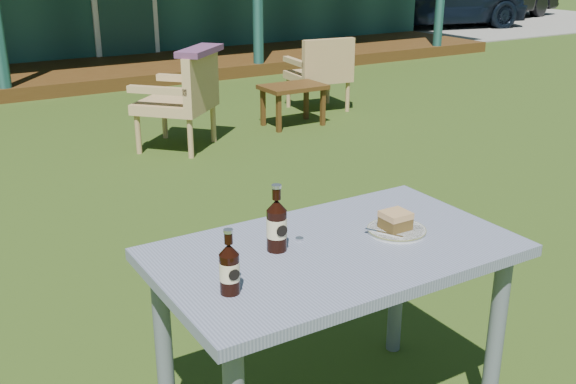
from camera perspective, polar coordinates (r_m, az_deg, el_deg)
ground at (r=3.84m, az=-10.19°, el=-5.80°), size 80.00×80.00×0.00m
gravel_strip at (r=16.66m, az=13.83°, el=13.89°), size 9.00×6.00×0.02m
cafe_table at (r=2.29m, az=3.94°, el=-6.95°), size 1.20×0.70×0.72m
plate at (r=2.38m, az=9.19°, el=-3.21°), size 0.20×0.20×0.01m
cake_slice at (r=2.36m, az=9.09°, el=-2.37°), size 0.09×0.09×0.06m
fork at (r=2.33m, az=8.13°, el=-3.46°), size 0.07×0.13×0.00m
cola_bottle_near at (r=2.18m, az=-0.96°, el=-2.76°), size 0.07×0.07×0.23m
cola_bottle_far at (r=1.93m, az=-4.98°, el=-6.43°), size 0.06×0.06×0.20m
bottle_cap at (r=2.29m, az=0.98°, el=-3.99°), size 0.03×0.03×0.01m
armchair_left at (r=5.84m, az=-8.82°, el=8.06°), size 0.83×0.83×0.82m
armchair_right at (r=7.18m, az=2.84°, el=10.28°), size 0.63×0.60×0.77m
floral_throw at (r=5.71m, az=-7.48°, el=11.78°), size 0.56×0.54×0.05m
side_table at (r=6.57m, az=0.42°, el=8.55°), size 0.60×0.40×0.40m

